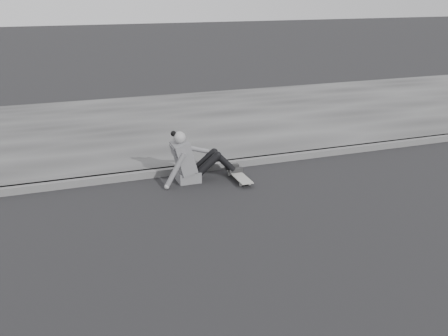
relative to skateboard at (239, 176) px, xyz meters
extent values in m
plane|color=black|center=(0.56, -1.92, -0.07)|extent=(80.00, 80.00, 0.00)
cube|color=#545454|center=(0.56, 0.66, -0.01)|extent=(24.00, 0.16, 0.12)
cube|color=#3D3D3D|center=(0.56, 3.68, -0.01)|extent=(24.00, 6.00, 0.12)
cylinder|color=#A6A6A0|center=(-0.07, -0.26, -0.04)|extent=(0.03, 0.05, 0.05)
cylinder|color=#A6A6A0|center=(0.08, -0.26, -0.04)|extent=(0.03, 0.05, 0.05)
cylinder|color=#A6A6A0|center=(-0.07, 0.26, -0.04)|extent=(0.03, 0.05, 0.05)
cylinder|color=#A6A6A0|center=(0.08, 0.26, -0.04)|extent=(0.03, 0.05, 0.05)
cube|color=#323235|center=(0.00, -0.26, -0.02)|extent=(0.16, 0.04, 0.03)
cube|color=#323235|center=(0.00, 0.26, -0.02)|extent=(0.16, 0.04, 0.03)
cube|color=gray|center=(0.00, 0.00, 0.01)|extent=(0.20, 0.78, 0.02)
cube|color=#5A5A5D|center=(-0.80, 0.25, 0.02)|extent=(0.36, 0.34, 0.18)
cube|color=#5A5A5D|center=(-0.87, 0.25, 0.36)|extent=(0.37, 0.40, 0.57)
cube|color=#5A5A5D|center=(-1.00, 0.25, 0.48)|extent=(0.14, 0.30, 0.20)
cylinder|color=gray|center=(-0.92, 0.25, 0.60)|extent=(0.09, 0.09, 0.08)
sphere|color=gray|center=(-0.93, 0.25, 0.69)|extent=(0.20, 0.20, 0.20)
sphere|color=black|center=(-1.02, 0.27, 0.76)|extent=(0.09, 0.09, 0.09)
cylinder|color=black|center=(-0.48, 0.16, 0.21)|extent=(0.43, 0.13, 0.39)
cylinder|color=black|center=(-0.48, 0.34, 0.21)|extent=(0.43, 0.13, 0.39)
cylinder|color=black|center=(-0.18, 0.16, 0.21)|extent=(0.35, 0.11, 0.36)
cylinder|color=black|center=(-0.18, 0.34, 0.21)|extent=(0.35, 0.11, 0.36)
sphere|color=black|center=(-0.32, 0.16, 0.35)|extent=(0.13, 0.13, 0.13)
sphere|color=black|center=(-0.32, 0.34, 0.35)|extent=(0.13, 0.13, 0.13)
cube|color=#242424|center=(0.00, 0.16, 0.05)|extent=(0.24, 0.08, 0.07)
cube|color=#242424|center=(0.00, 0.34, 0.05)|extent=(0.24, 0.08, 0.07)
cylinder|color=#5A5A5D|center=(-1.07, 0.04, 0.22)|extent=(0.38, 0.08, 0.58)
sphere|color=gray|center=(-1.22, 0.03, -0.03)|extent=(0.08, 0.08, 0.08)
cylinder|color=#5A5A5D|center=(-0.63, 0.41, 0.42)|extent=(0.48, 0.08, 0.21)
camera|label=1|loc=(-2.84, -7.15, 2.94)|focal=40.00mm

